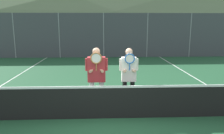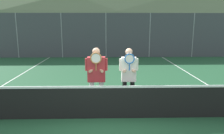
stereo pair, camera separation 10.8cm
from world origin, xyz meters
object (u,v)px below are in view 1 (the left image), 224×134
(player_center_left, at_px, (129,75))
(car_left_of_center, at_px, (102,43))
(car_far_left, at_px, (37,43))
(car_center, at_px, (163,41))
(player_leftmost, at_px, (97,74))
(car_right_of_center, at_px, (224,41))

(player_center_left, distance_m, car_left_of_center, 12.56)
(car_far_left, height_order, car_center, car_center)
(player_leftmost, relative_size, car_center, 0.41)
(car_far_left, xyz_separation_m, car_center, (10.92, 0.08, 0.07))
(player_leftmost, height_order, player_center_left, player_leftmost)
(player_leftmost, xyz_separation_m, player_center_left, (0.92, 0.06, -0.04))
(car_left_of_center, height_order, car_center, car_center)
(car_far_left, bearing_deg, player_center_left, -63.84)
(player_leftmost, bearing_deg, car_left_of_center, 89.66)
(car_far_left, height_order, car_right_of_center, car_right_of_center)
(car_left_of_center, distance_m, car_right_of_center, 10.75)
(player_leftmost, height_order, car_far_left, player_leftmost)
(car_left_of_center, bearing_deg, car_center, 5.16)
(player_leftmost, xyz_separation_m, car_right_of_center, (10.82, 12.83, -0.15))
(car_far_left, xyz_separation_m, car_left_of_center, (5.51, -0.41, 0.02))
(car_center, bearing_deg, car_far_left, -179.58)
(player_center_left, height_order, car_left_of_center, player_center_left)
(car_far_left, bearing_deg, car_left_of_center, -4.25)
(player_center_left, distance_m, car_far_left, 14.41)
(player_leftmost, relative_size, car_left_of_center, 0.39)
(player_center_left, bearing_deg, car_center, 70.67)
(player_leftmost, relative_size, player_center_left, 1.01)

